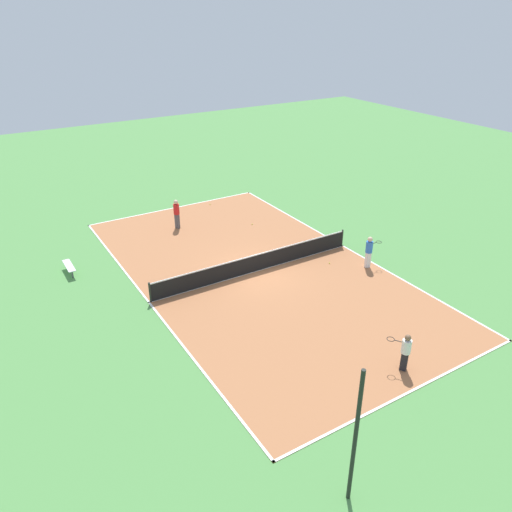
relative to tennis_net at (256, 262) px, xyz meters
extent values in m
plane|color=#518E47|center=(0.00, 0.00, -0.54)|extent=(80.00, 80.00, 0.00)
cube|color=#AD6B42|center=(0.00, 0.00, -0.53)|extent=(11.81, 21.31, 0.02)
cube|color=white|center=(-5.85, 0.00, -0.52)|extent=(0.10, 21.31, 0.00)
cube|color=white|center=(5.85, 0.00, -0.52)|extent=(0.10, 21.31, 0.00)
cube|color=white|center=(0.00, -10.61, -0.52)|extent=(11.81, 0.10, 0.00)
cube|color=white|center=(0.00, 10.61, -0.52)|extent=(11.81, 0.10, 0.00)
cube|color=white|center=(0.00, 0.00, -0.52)|extent=(11.81, 0.10, 0.00)
cylinder|color=black|center=(-5.75, 0.00, -0.01)|extent=(0.10, 0.10, 1.02)
cylinder|color=black|center=(5.75, 0.00, -0.01)|extent=(0.10, 0.10, 1.02)
cube|color=black|center=(0.00, 0.00, -0.03)|extent=(11.51, 0.03, 0.97)
cube|color=white|center=(0.00, 0.00, 0.42)|extent=(11.51, 0.04, 0.06)
cube|color=silver|center=(8.31, -4.88, -0.11)|extent=(0.36, 1.53, 0.04)
cylinder|color=#4C4C51|center=(8.31, -5.49, -0.33)|extent=(0.08, 0.08, 0.41)
cylinder|color=#4C4C51|center=(8.31, -4.26, -0.33)|extent=(0.08, 0.08, 0.41)
cube|color=#4C4C51|center=(1.23, -7.33, -0.06)|extent=(0.29, 0.31, 0.92)
cylinder|color=red|center=(1.23, -7.33, 0.72)|extent=(0.48, 0.48, 0.64)
sphere|color=beige|center=(1.23, -7.33, 1.18)|extent=(0.28, 0.28, 0.28)
cube|color=white|center=(-5.25, 2.68, -0.08)|extent=(0.27, 0.22, 0.87)
cylinder|color=blue|center=(-5.25, 2.68, 0.66)|extent=(0.38, 0.38, 0.61)
sphere|color=beige|center=(-5.25, 2.68, 1.10)|extent=(0.26, 0.26, 0.26)
cylinder|color=#262626|center=(-5.57, 2.71, 0.81)|extent=(0.28, 0.05, 0.03)
torus|color=black|center=(-5.85, 2.73, 0.81)|extent=(0.33, 0.33, 0.02)
cube|color=black|center=(-0.69, 9.59, -0.12)|extent=(0.30, 0.32, 0.80)
cylinder|color=silver|center=(-0.69, 9.59, 0.56)|extent=(0.50, 0.50, 0.56)
sphere|color=brown|center=(-0.69, 9.59, 0.96)|extent=(0.24, 0.24, 0.24)
cylinder|color=#262626|center=(-0.52, 9.32, 0.70)|extent=(0.18, 0.25, 0.03)
torus|color=black|center=(-0.37, 9.09, 0.70)|extent=(0.42, 0.42, 0.02)
sphere|color=#CCE033|center=(-3.79, 1.35, -0.48)|extent=(0.07, 0.07, 0.07)
sphere|color=#CCE033|center=(-2.28, -9.83, -0.48)|extent=(0.07, 0.07, 0.07)
sphere|color=#CCE033|center=(-2.97, -5.34, -0.48)|extent=(0.07, 0.07, 0.07)
cylinder|color=black|center=(4.72, 12.72, 1.75)|extent=(0.12, 0.12, 4.57)
camera|label=1|loc=(11.88, 19.46, 11.92)|focal=35.00mm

